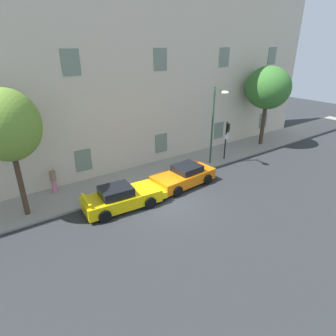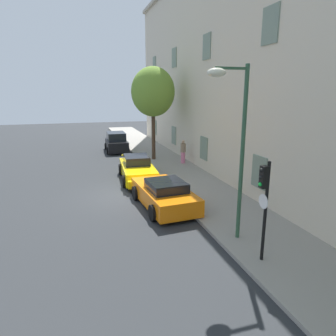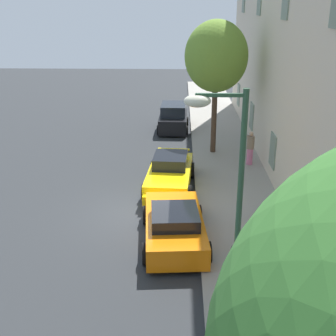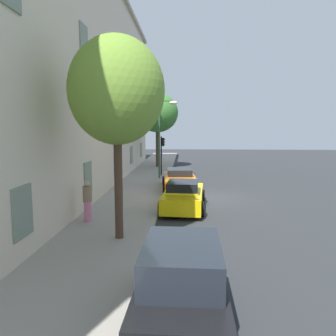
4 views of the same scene
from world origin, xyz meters
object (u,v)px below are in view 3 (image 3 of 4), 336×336
(sportscar_yellow_flank, at_px, (174,223))
(hatchback_parked, at_px, (173,118))
(street_lamp, at_px, (223,168))
(pedestrian_admiring, at_px, (250,148))
(tree_near_kerb, at_px, (216,57))
(sportscar_red_lead, at_px, (169,176))
(traffic_light, at_px, (240,279))

(sportscar_yellow_flank, xyz_separation_m, hatchback_parked, (-14.10, -0.28, 0.18))
(street_lamp, xyz_separation_m, pedestrian_admiring, (-11.50, 2.47, -3.20))
(sportscar_yellow_flank, distance_m, tree_near_kerb, 10.58)
(sportscar_yellow_flank, relative_size, hatchback_parked, 1.29)
(pedestrian_admiring, bearing_deg, tree_near_kerb, -138.96)
(sportscar_red_lead, xyz_separation_m, tree_near_kerb, (-4.90, 2.23, 4.55))
(sportscar_yellow_flank, distance_m, pedestrian_admiring, 8.25)
(sportscar_yellow_flank, distance_m, hatchback_parked, 14.10)
(sportscar_yellow_flank, xyz_separation_m, street_lamp, (4.12, 1.19, 3.59))
(sportscar_yellow_flank, distance_m, traffic_light, 6.08)
(sportscar_red_lead, distance_m, sportscar_yellow_flank, 4.44)
(sportscar_red_lead, relative_size, pedestrian_admiring, 2.94)
(sportscar_red_lead, height_order, traffic_light, traffic_light)
(sportscar_red_lead, distance_m, pedestrian_admiring, 4.93)
(pedestrian_admiring, bearing_deg, hatchback_parked, -149.62)
(hatchback_parked, bearing_deg, pedestrian_admiring, 30.38)
(sportscar_yellow_flank, height_order, street_lamp, street_lamp)
(tree_near_kerb, relative_size, pedestrian_admiring, 4.07)
(tree_near_kerb, distance_m, street_lamp, 13.51)
(sportscar_red_lead, height_order, hatchback_parked, hatchback_parked)
(tree_near_kerb, height_order, pedestrian_admiring, tree_near_kerb)
(street_lamp, bearing_deg, hatchback_parked, -175.39)
(hatchback_parked, distance_m, traffic_light, 19.89)
(traffic_light, xyz_separation_m, pedestrian_admiring, (-13.04, 2.17, -1.27))
(hatchback_parked, distance_m, street_lamp, 18.59)
(traffic_light, relative_size, street_lamp, 0.53)
(pedestrian_admiring, bearing_deg, sportscar_yellow_flank, -26.38)
(sportscar_red_lead, relative_size, sportscar_yellow_flank, 1.01)
(sportscar_red_lead, relative_size, traffic_light, 1.59)
(hatchback_parked, xyz_separation_m, tree_near_kerb, (4.76, 2.24, 4.40))
(sportscar_red_lead, distance_m, tree_near_kerb, 7.05)
(traffic_light, bearing_deg, tree_near_kerb, 178.20)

